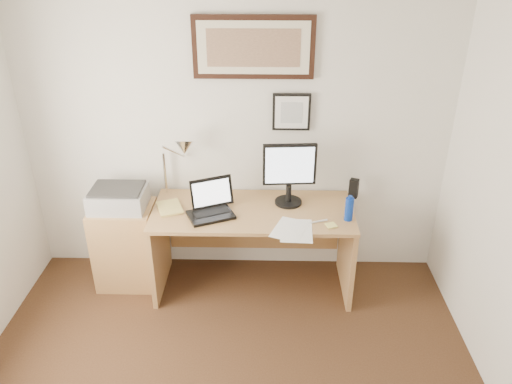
{
  "coord_description": "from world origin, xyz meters",
  "views": [
    {
      "loc": [
        0.26,
        -1.82,
        2.71
      ],
      "look_at": [
        0.18,
        1.43,
        1.02
      ],
      "focal_mm": 35.0,
      "sensor_mm": 36.0,
      "label": 1
    }
  ],
  "objects_px": {
    "laptop": "(211,207)",
    "lcd_monitor": "(289,171)",
    "printer": "(118,198)",
    "book": "(158,210)",
    "water_bottle": "(349,209)",
    "side_cabinet": "(127,245)",
    "desk": "(253,229)"
  },
  "relations": [
    {
      "from": "lcd_monitor",
      "to": "book",
      "type": "bearing_deg",
      "value": -172.25
    },
    {
      "from": "side_cabinet",
      "to": "printer",
      "type": "distance_m",
      "value": 0.45
    },
    {
      "from": "water_bottle",
      "to": "desk",
      "type": "relative_size",
      "value": 0.12
    },
    {
      "from": "side_cabinet",
      "to": "desk",
      "type": "bearing_deg",
      "value": 1.89
    },
    {
      "from": "desk",
      "to": "laptop",
      "type": "distance_m",
      "value": 0.46
    },
    {
      "from": "water_bottle",
      "to": "laptop",
      "type": "distance_m",
      "value": 1.07
    },
    {
      "from": "lcd_monitor",
      "to": "side_cabinet",
      "type": "bearing_deg",
      "value": -177.37
    },
    {
      "from": "water_bottle",
      "to": "printer",
      "type": "distance_m",
      "value": 1.83
    },
    {
      "from": "printer",
      "to": "water_bottle",
      "type": "bearing_deg",
      "value": -5.84
    },
    {
      "from": "laptop",
      "to": "book",
      "type": "bearing_deg",
      "value": 175.98
    },
    {
      "from": "desk",
      "to": "lcd_monitor",
      "type": "bearing_deg",
      "value": 5.37
    },
    {
      "from": "water_bottle",
      "to": "laptop",
      "type": "relative_size",
      "value": 0.45
    },
    {
      "from": "side_cabinet",
      "to": "book",
      "type": "distance_m",
      "value": 0.51
    },
    {
      "from": "side_cabinet",
      "to": "water_bottle",
      "type": "xyz_separation_m",
      "value": [
        1.81,
        -0.18,
        0.48
      ]
    },
    {
      "from": "desk",
      "to": "printer",
      "type": "distance_m",
      "value": 1.13
    },
    {
      "from": "desk",
      "to": "lcd_monitor",
      "type": "relative_size",
      "value": 3.08
    },
    {
      "from": "water_bottle",
      "to": "printer",
      "type": "xyz_separation_m",
      "value": [
        -1.82,
        0.19,
        -0.02
      ]
    },
    {
      "from": "book",
      "to": "printer",
      "type": "height_order",
      "value": "printer"
    },
    {
      "from": "laptop",
      "to": "lcd_monitor",
      "type": "bearing_deg",
      "value": 15.61
    },
    {
      "from": "laptop",
      "to": "printer",
      "type": "xyz_separation_m",
      "value": [
        -0.76,
        0.11,
        0.01
      ]
    },
    {
      "from": "lcd_monitor",
      "to": "water_bottle",
      "type": "bearing_deg",
      "value": -28.69
    },
    {
      "from": "printer",
      "to": "side_cabinet",
      "type": "bearing_deg",
      "value": -7.93
    },
    {
      "from": "book",
      "to": "laptop",
      "type": "relative_size",
      "value": 0.6
    },
    {
      "from": "water_bottle",
      "to": "lcd_monitor",
      "type": "xyz_separation_m",
      "value": [
        -0.45,
        0.25,
        0.2
      ]
    },
    {
      "from": "side_cabinet",
      "to": "lcd_monitor",
      "type": "relative_size",
      "value": 1.4
    },
    {
      "from": "desk",
      "to": "printer",
      "type": "bearing_deg",
      "value": -178.23
    },
    {
      "from": "water_bottle",
      "to": "book",
      "type": "bearing_deg",
      "value": 175.92
    },
    {
      "from": "book",
      "to": "printer",
      "type": "bearing_deg",
      "value": 166.48
    },
    {
      "from": "printer",
      "to": "book",
      "type": "bearing_deg",
      "value": -13.52
    },
    {
      "from": "lcd_monitor",
      "to": "printer",
      "type": "distance_m",
      "value": 1.39
    },
    {
      "from": "book",
      "to": "side_cabinet",
      "type": "bearing_deg",
      "value": 166.25
    },
    {
      "from": "side_cabinet",
      "to": "desk",
      "type": "xyz_separation_m",
      "value": [
        1.07,
        0.04,
        0.15
      ]
    }
  ]
}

